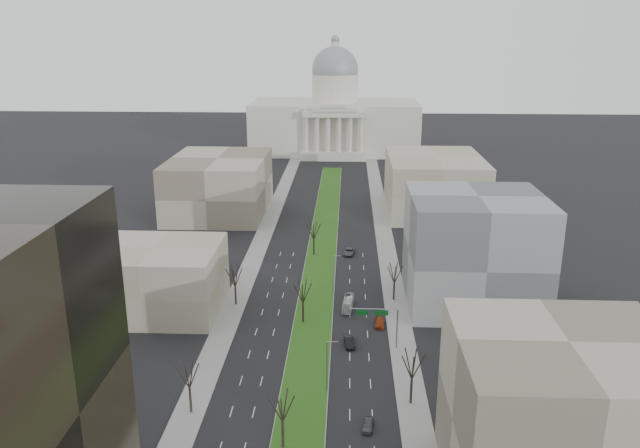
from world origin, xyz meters
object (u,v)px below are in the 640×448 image
(car_black, at_px, (349,342))
(car_red, at_px, (380,322))
(car_grey_near, at_px, (368,425))
(box_van, at_px, (348,303))
(car_grey_far, at_px, (349,252))

(car_black, height_order, car_red, car_black)
(car_grey_near, distance_m, box_van, 42.38)
(car_grey_near, xyz_separation_m, car_black, (-2.83, 25.69, 0.13))
(car_grey_near, distance_m, car_grey_far, 75.94)
(car_red, distance_m, box_van, 10.19)
(car_black, height_order, car_grey_far, car_black)
(car_black, distance_m, box_van, 16.58)
(car_grey_near, height_order, car_black, car_black)
(car_grey_near, relative_size, car_red, 0.82)
(car_grey_far, distance_m, box_van, 33.62)
(car_grey_near, bearing_deg, car_red, 92.69)
(box_van, bearing_deg, car_red, -45.64)
(car_red, height_order, box_van, box_van)
(box_van, bearing_deg, car_grey_far, 95.11)
(car_grey_far, bearing_deg, car_black, -80.17)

